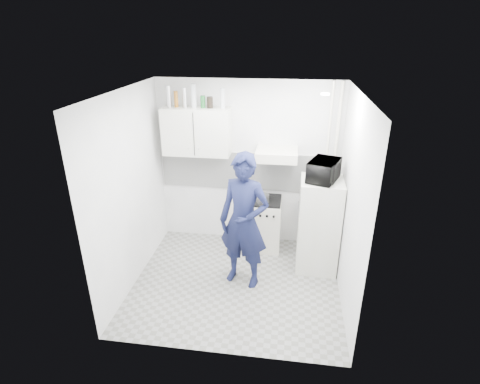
# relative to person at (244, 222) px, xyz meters

# --- Properties ---
(floor) EXTENTS (2.80, 2.80, 0.00)m
(floor) POSITION_rel_person_xyz_m (-0.09, -0.07, -0.93)
(floor) COLOR gray
(floor) RESTS_ON ground
(ceiling) EXTENTS (2.80, 2.80, 0.00)m
(ceiling) POSITION_rel_person_xyz_m (-0.09, -0.07, 1.67)
(ceiling) COLOR white
(ceiling) RESTS_ON wall_back
(wall_back) EXTENTS (2.80, 0.00, 2.80)m
(wall_back) POSITION_rel_person_xyz_m (-0.09, 1.18, 0.37)
(wall_back) COLOR silver
(wall_back) RESTS_ON floor
(wall_left) EXTENTS (0.00, 2.60, 2.60)m
(wall_left) POSITION_rel_person_xyz_m (-1.49, -0.07, 0.37)
(wall_left) COLOR silver
(wall_left) RESTS_ON floor
(wall_right) EXTENTS (0.00, 2.60, 2.60)m
(wall_right) POSITION_rel_person_xyz_m (1.31, -0.07, 0.37)
(wall_right) COLOR silver
(wall_right) RESTS_ON floor
(person) EXTENTS (0.77, 0.61, 1.86)m
(person) POSITION_rel_person_xyz_m (0.00, 0.00, 0.00)
(person) COLOR #121636
(person) RESTS_ON floor
(stove) EXTENTS (0.51, 0.51, 0.81)m
(stove) POSITION_rel_person_xyz_m (0.21, 0.93, -0.53)
(stove) COLOR beige
(stove) RESTS_ON floor
(fridge) EXTENTS (0.58, 0.58, 1.38)m
(fridge) POSITION_rel_person_xyz_m (1.01, 0.49, -0.24)
(fridge) COLOR beige
(fridge) RESTS_ON floor
(stove_top) EXTENTS (0.49, 0.49, 0.03)m
(stove_top) POSITION_rel_person_xyz_m (0.21, 0.93, -0.11)
(stove_top) COLOR black
(stove_top) RESTS_ON stove
(saucepan) EXTENTS (0.20, 0.20, 0.11)m
(saucepan) POSITION_rel_person_xyz_m (0.17, 0.86, -0.04)
(saucepan) COLOR silver
(saucepan) RESTS_ON stove_top
(microwave) EXTENTS (0.59, 0.50, 0.28)m
(microwave) POSITION_rel_person_xyz_m (1.01, 0.49, 0.59)
(microwave) COLOR black
(microwave) RESTS_ON fridge
(bottle_a) EXTENTS (0.07, 0.07, 0.30)m
(bottle_a) POSITION_rel_person_xyz_m (-1.23, 1.01, 1.42)
(bottle_a) COLOR silver
(bottle_a) RESTS_ON upper_cabinet
(bottle_b) EXTENTS (0.06, 0.06, 0.23)m
(bottle_b) POSITION_rel_person_xyz_m (-1.13, 1.01, 1.38)
(bottle_b) COLOR brown
(bottle_b) RESTS_ON upper_cabinet
(bottle_c) EXTENTS (0.07, 0.07, 0.28)m
(bottle_c) POSITION_rel_person_xyz_m (-1.00, 1.01, 1.41)
(bottle_c) COLOR silver
(bottle_c) RESTS_ON upper_cabinet
(bottle_d) EXTENTS (0.08, 0.08, 0.33)m
(bottle_d) POSITION_rel_person_xyz_m (-0.86, 1.01, 1.43)
(bottle_d) COLOR #B2B7BC
(bottle_d) RESTS_ON upper_cabinet
(canister_a) EXTENTS (0.07, 0.07, 0.18)m
(canister_a) POSITION_rel_person_xyz_m (-0.73, 1.01, 1.36)
(canister_a) COLOR #144C1E
(canister_a) RESTS_ON upper_cabinet
(canister_b) EXTENTS (0.08, 0.08, 0.16)m
(canister_b) POSITION_rel_person_xyz_m (-0.63, 1.01, 1.35)
(canister_b) COLOR black
(canister_b) RESTS_ON upper_cabinet
(bottle_e) EXTENTS (0.07, 0.07, 0.29)m
(bottle_e) POSITION_rel_person_xyz_m (-0.44, 1.01, 1.41)
(bottle_e) COLOR #B2B7BC
(bottle_e) RESTS_ON upper_cabinet
(upper_cabinet) EXTENTS (1.00, 0.35, 0.70)m
(upper_cabinet) POSITION_rel_person_xyz_m (-0.84, 1.01, 0.92)
(upper_cabinet) COLOR beige
(upper_cabinet) RESTS_ON wall_back
(range_hood) EXTENTS (0.60, 0.50, 0.14)m
(range_hood) POSITION_rel_person_xyz_m (0.36, 0.93, 0.64)
(range_hood) COLOR beige
(range_hood) RESTS_ON wall_back
(backsplash) EXTENTS (2.74, 0.03, 0.60)m
(backsplash) POSITION_rel_person_xyz_m (-0.09, 1.17, 0.27)
(backsplash) COLOR white
(backsplash) RESTS_ON wall_back
(pipe_a) EXTENTS (0.05, 0.05, 2.60)m
(pipe_a) POSITION_rel_person_xyz_m (1.21, 1.10, 0.37)
(pipe_a) COLOR beige
(pipe_a) RESTS_ON floor
(pipe_b) EXTENTS (0.04, 0.04, 2.60)m
(pipe_b) POSITION_rel_person_xyz_m (1.09, 1.10, 0.37)
(pipe_b) COLOR beige
(pipe_b) RESTS_ON floor
(ceiling_spot_fixture) EXTENTS (0.10, 0.10, 0.02)m
(ceiling_spot_fixture) POSITION_rel_person_xyz_m (0.91, 0.13, 1.64)
(ceiling_spot_fixture) COLOR white
(ceiling_spot_fixture) RESTS_ON ceiling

